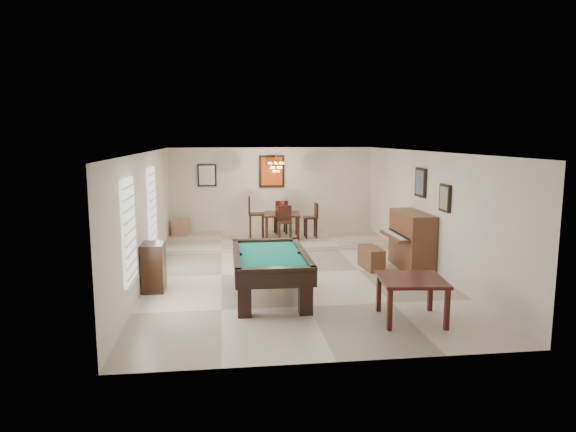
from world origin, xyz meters
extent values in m
cube|color=beige|center=(0.00, 0.00, -0.01)|extent=(6.00, 9.00, 0.02)
cube|color=silver|center=(0.00, 4.50, 1.30)|extent=(6.00, 0.04, 2.60)
cube|color=silver|center=(0.00, -4.50, 1.30)|extent=(6.00, 0.04, 2.60)
cube|color=silver|center=(-3.00, 0.00, 1.30)|extent=(0.04, 9.00, 2.60)
cube|color=silver|center=(3.00, 0.00, 1.30)|extent=(0.04, 9.00, 2.60)
cube|color=white|center=(0.00, 0.00, 2.60)|extent=(6.00, 9.00, 0.04)
cube|color=beige|center=(0.00, 3.25, 0.06)|extent=(6.00, 2.50, 0.12)
cube|color=white|center=(-2.97, -2.20, 1.40)|extent=(0.06, 1.00, 1.70)
cube|color=white|center=(-2.97, 0.60, 1.40)|extent=(0.06, 1.00, 1.70)
cube|color=brown|center=(1.81, 0.12, 0.24)|extent=(0.40, 0.89, 0.48)
cube|color=black|center=(-2.78, -0.94, 0.46)|extent=(0.41, 0.61, 0.92)
cube|color=#A9785C|center=(-2.65, 4.06, 0.35)|extent=(0.49, 0.57, 0.46)
cube|color=#D84C14|center=(0.00, 4.46, 1.90)|extent=(0.75, 0.06, 0.95)
cube|color=white|center=(-1.90, 4.46, 1.80)|extent=(0.55, 0.06, 0.65)
cube|color=slate|center=(2.96, 0.30, 1.90)|extent=(0.06, 0.55, 0.65)
cube|color=gray|center=(2.96, -1.00, 1.70)|extent=(0.06, 0.45, 0.55)
camera|label=1|loc=(-1.43, -10.69, 2.91)|focal=32.00mm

